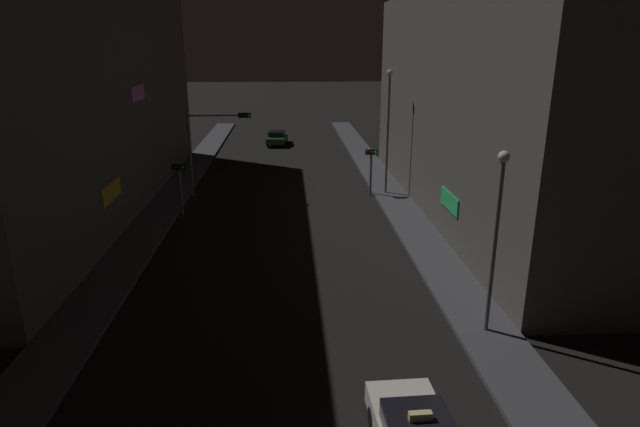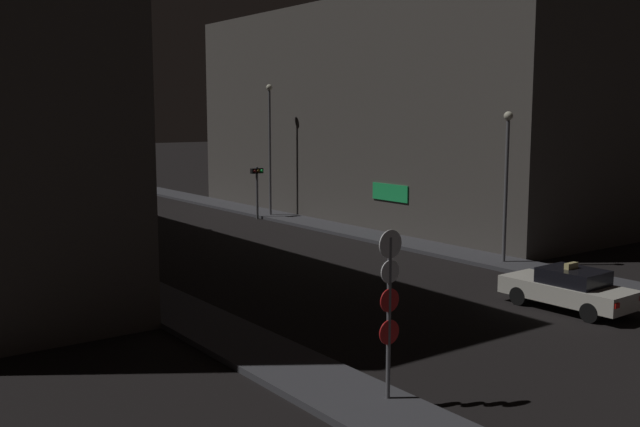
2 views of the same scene
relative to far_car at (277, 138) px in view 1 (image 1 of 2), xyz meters
The scene contains 10 objects.
sidewalk_left 21.36m from the far_car, 108.64° to the right, with size 2.27×69.97×0.18m, color #424247.
sidewalk_right 21.79m from the far_car, 68.31° to the right, with size 2.27×69.97×0.18m, color #424247.
building_facade_left 25.42m from the far_car, 118.18° to the right, with size 7.23×33.68×15.51m.
building_facade_right 28.60m from the far_car, 57.43° to the right, with size 11.85×30.13×13.18m.
far_car is the anchor object (origin of this frame).
traffic_light_overhead 20.19m from the far_car, 101.36° to the right, with size 4.19×0.41×5.74m.
traffic_light_left_kerb 24.19m from the far_car, 103.02° to the right, with size 0.80×0.42×3.23m.
traffic_light_right_kerb 21.11m from the far_car, 71.55° to the right, with size 0.80×0.41×3.29m.
street_lamp_near_block 39.34m from the far_car, 78.20° to the right, with size 0.39×0.39×6.49m.
street_lamp_far_block 21.66m from the far_car, 68.58° to the right, with size 0.40×0.40×8.21m.
Camera 1 is at (0.41, -1.65, 9.94)m, focal length 29.86 mm.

